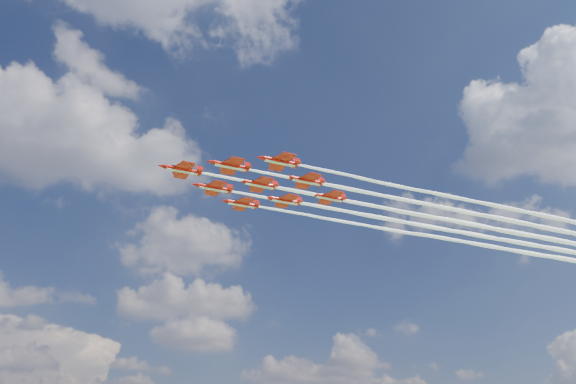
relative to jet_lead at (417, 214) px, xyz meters
name	(u,v)px	position (x,y,z in m)	size (l,w,h in m)	color
jet_lead	(417,214)	(0.00, 0.00, 0.00)	(153.64, 18.63, 2.94)	red
jet_row2_port	(460,211)	(11.30, -6.27, 0.00)	(153.64, 18.63, 2.94)	red
jet_row2_starb	(431,227)	(10.07, 8.10, 0.00)	(153.64, 18.63, 2.94)	red
jet_row3_port	(505,208)	(22.59, -12.54, 0.00)	(153.64, 18.63, 2.94)	red
jet_row3_centre	(472,224)	(21.36, 1.83, 0.00)	(153.64, 18.63, 2.94)	red
jet_row3_starb	(444,239)	(20.14, 16.19, 0.00)	(153.64, 18.63, 2.94)	red
jet_row4_port	(514,222)	(32.66, -4.45, 0.00)	(153.64, 18.63, 2.94)	red
jet_row4_starb	(483,236)	(31.43, 9.92, 0.00)	(153.64, 18.63, 2.94)	red
jet_tail	(523,234)	(42.73, 3.65, 0.00)	(153.64, 18.63, 2.94)	red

